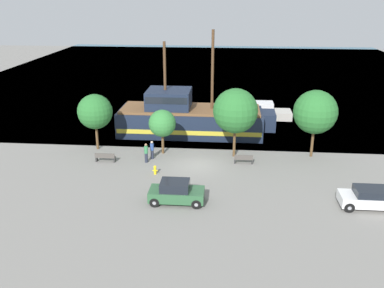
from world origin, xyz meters
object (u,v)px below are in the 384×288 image
(moored_boat_dockside, at_px, (266,112))
(pedestrian_walking_near, at_px, (152,150))
(parked_car_curb_front, at_px, (374,198))
(pedestrian_walking_far, at_px, (146,153))
(bench_promenade_east, at_px, (244,159))
(parked_car_curb_mid, at_px, (176,192))
(pirate_ship, at_px, (189,118))
(bench_promenade_west, at_px, (105,157))
(fire_hydrant, at_px, (155,170))

(moored_boat_dockside, distance_m, pedestrian_walking_near, 17.86)
(parked_car_curb_front, height_order, pedestrian_walking_far, pedestrian_walking_far)
(parked_car_curb_front, height_order, bench_promenade_east, parked_car_curb_front)
(parked_car_curb_mid, bearing_deg, parked_car_curb_front, 1.79)
(bench_promenade_east, distance_m, pedestrian_walking_far, 8.55)
(pirate_ship, distance_m, parked_car_curb_mid, 15.62)
(moored_boat_dockside, bearing_deg, pirate_ship, -142.15)
(moored_boat_dockside, bearing_deg, pedestrian_walking_far, -127.64)
(bench_promenade_west, bearing_deg, parked_car_curb_mid, -44.51)
(fire_hydrant, bearing_deg, bench_promenade_west, 154.96)
(pirate_ship, bearing_deg, fire_hydrant, -99.45)
(bench_promenade_west, distance_m, pedestrian_walking_far, 3.67)
(moored_boat_dockside, distance_m, fire_hydrant, 20.19)
(parked_car_curb_mid, xyz_separation_m, pedestrian_walking_near, (-3.18, 8.19, 0.05))
(moored_boat_dockside, xyz_separation_m, bench_promenade_west, (-15.11, -15.11, -0.27))
(pedestrian_walking_near, bearing_deg, parked_car_curb_mid, -68.75)
(parked_car_curb_front, xyz_separation_m, fire_hydrant, (-16.12, 4.37, -0.33))
(parked_car_curb_mid, height_order, bench_promenade_west, parked_car_curb_mid)
(parked_car_curb_mid, bearing_deg, pedestrian_walking_near, 111.25)
(pirate_ship, height_order, parked_car_curb_front, pirate_ship)
(fire_hydrant, xyz_separation_m, bench_promenade_east, (7.33, 2.90, 0.02))
(pirate_ship, height_order, fire_hydrant, pirate_ship)
(bench_promenade_west, height_order, pedestrian_walking_far, pedestrian_walking_far)
(pirate_ship, relative_size, moored_boat_dockside, 2.80)
(bench_promenade_west, relative_size, pedestrian_walking_near, 1.05)
(parked_car_curb_front, xyz_separation_m, bench_promenade_west, (-20.95, 6.63, -0.30))
(bench_promenade_east, relative_size, bench_promenade_west, 0.92)
(moored_boat_dockside, bearing_deg, parked_car_curb_mid, -109.68)
(fire_hydrant, bearing_deg, parked_car_curb_mid, -63.93)
(parked_car_curb_mid, distance_m, pedestrian_walking_far, 8.11)
(parked_car_curb_front, relative_size, pedestrian_walking_far, 2.68)
(fire_hydrant, bearing_deg, pirate_ship, 80.55)
(parked_car_curb_mid, distance_m, pedestrian_walking_near, 8.79)
(bench_promenade_east, distance_m, pedestrian_walking_near, 8.19)
(parked_car_curb_mid, relative_size, bench_promenade_east, 2.41)
(moored_boat_dockside, distance_m, parked_car_curb_front, 22.51)
(parked_car_curb_front, distance_m, pedestrian_walking_near, 18.65)
(parked_car_curb_front, bearing_deg, pedestrian_walking_near, 155.41)
(pirate_ship, xyz_separation_m, fire_hydrant, (-1.79, -10.78, -1.32))
(moored_boat_dockside, height_order, pedestrian_walking_near, moored_boat_dockside)
(pedestrian_walking_near, bearing_deg, parked_car_curb_front, -24.59)
(bench_promenade_west, bearing_deg, moored_boat_dockside, 45.00)
(pirate_ship, xyz_separation_m, parked_car_curb_front, (14.33, -15.15, -0.99))
(moored_boat_dockside, xyz_separation_m, pedestrian_walking_far, (-11.48, -14.88, 0.19))
(bench_promenade_east, bearing_deg, parked_car_curb_mid, -122.86)
(moored_boat_dockside, distance_m, parked_car_curb_mid, 23.55)
(bench_promenade_east, height_order, bench_promenade_west, same)
(moored_boat_dockside, distance_m, bench_promenade_west, 21.37)
(pirate_ship, bearing_deg, pedestrian_walking_far, -109.86)
(fire_hydrant, relative_size, bench_promenade_west, 0.44)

